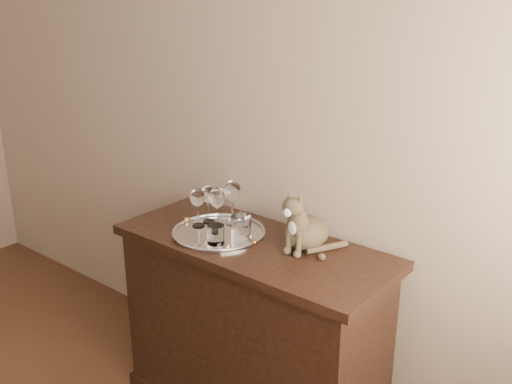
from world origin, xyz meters
TOP-DOWN VIEW (x-y plane):
  - wall_back at (0.00, 2.25)m, footprint 4.00×0.10m
  - sideboard at (0.60, 1.94)m, footprint 1.20×0.50m
  - tray at (0.44, 1.91)m, footprint 0.40×0.40m
  - wine_glass_a at (0.32, 1.97)m, footprint 0.06×0.06m
  - wine_glass_b at (0.41, 2.03)m, footprint 0.08×0.08m
  - wine_glass_c at (0.32, 1.91)m, footprint 0.07×0.07m
  - wine_glass_d at (0.41, 1.94)m, footprint 0.07×0.07m
  - tumbler_a at (0.50, 1.82)m, footprint 0.07×0.07m
  - tumbler_c at (0.54, 1.93)m, footprint 0.08×0.08m
  - cat at (0.80, 2.04)m, footprint 0.26×0.25m

SIDE VIEW (x-z plane):
  - sideboard at x=0.60m, z-range 0.00..0.85m
  - tray at x=0.44m, z-range 0.85..0.86m
  - tumbler_a at x=0.50m, z-range 0.86..0.94m
  - tumbler_c at x=0.54m, z-range 0.86..0.95m
  - wine_glass_a at x=0.32m, z-range 0.86..1.03m
  - wine_glass_c at x=0.32m, z-range 0.86..1.03m
  - wine_glass_d at x=0.41m, z-range 0.86..1.05m
  - wine_glass_b at x=0.41m, z-range 0.86..1.06m
  - cat at x=0.80m, z-range 0.85..1.11m
  - wall_back at x=0.00m, z-range 0.00..2.70m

